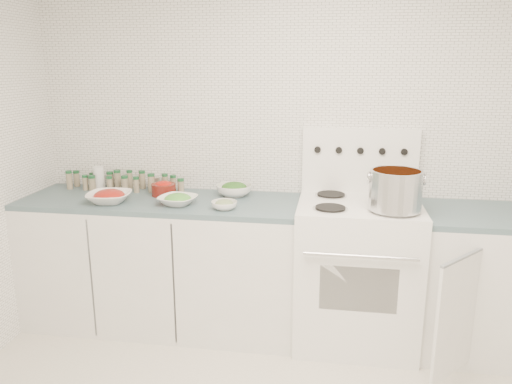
% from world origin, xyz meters
% --- Properties ---
extents(room_walls, '(3.54, 3.04, 2.52)m').
position_xyz_m(room_walls, '(0.00, 0.00, 1.56)').
color(room_walls, white).
rests_on(room_walls, ground).
extents(counter_left, '(1.85, 0.62, 0.90)m').
position_xyz_m(counter_left, '(-0.82, 1.19, 0.45)').
color(counter_left, white).
rests_on(counter_left, ground).
extents(stove, '(0.76, 0.70, 1.36)m').
position_xyz_m(stove, '(0.48, 1.19, 0.50)').
color(stove, white).
rests_on(stove, ground).
extents(counter_right, '(0.89, 0.93, 0.90)m').
position_xyz_m(counter_right, '(1.30, 1.19, 0.45)').
color(counter_right, white).
rests_on(counter_right, ground).
extents(stock_pot, '(0.33, 0.30, 0.23)m').
position_xyz_m(stock_pot, '(0.67, 1.02, 1.07)').
color(stock_pot, silver).
rests_on(stock_pot, stove).
extents(bowl_tomato, '(0.31, 0.31, 0.09)m').
position_xyz_m(bowl_tomato, '(-1.12, 1.06, 0.94)').
color(bowl_tomato, white).
rests_on(bowl_tomato, counter_left).
extents(bowl_snowpea, '(0.28, 0.28, 0.08)m').
position_xyz_m(bowl_snowpea, '(-0.67, 1.07, 0.93)').
color(bowl_snowpea, white).
rests_on(bowl_snowpea, counter_left).
extents(bowl_broccoli, '(0.28, 0.28, 0.10)m').
position_xyz_m(bowl_broccoli, '(-0.35, 1.36, 0.95)').
color(bowl_broccoli, white).
rests_on(bowl_broccoli, counter_left).
extents(bowl_zucchini, '(0.19, 0.19, 0.06)m').
position_xyz_m(bowl_zucchini, '(-0.35, 1.02, 0.93)').
color(bowl_zucchini, white).
rests_on(bowl_zucchini, counter_left).
extents(bowl_pepper, '(0.16, 0.16, 0.10)m').
position_xyz_m(bowl_pepper, '(-0.83, 1.29, 0.95)').
color(bowl_pepper, '#5F1610').
rests_on(bowl_pepper, counter_left).
extents(salt_canister, '(0.10, 0.10, 0.16)m').
position_xyz_m(salt_canister, '(-1.36, 1.41, 0.98)').
color(salt_canister, white).
rests_on(salt_canister, counter_left).
extents(tin_can, '(0.09, 0.09, 0.09)m').
position_xyz_m(tin_can, '(-0.95, 1.45, 0.94)').
color(tin_can, '#ACA191').
rests_on(tin_can, counter_left).
extents(spice_cluster, '(0.88, 0.16, 0.14)m').
position_xyz_m(spice_cluster, '(-1.17, 1.39, 0.96)').
color(spice_cluster, gray).
rests_on(spice_cluster, counter_left).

